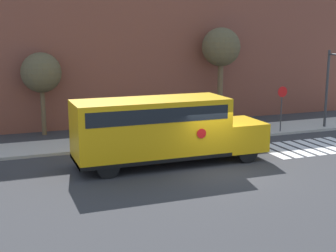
% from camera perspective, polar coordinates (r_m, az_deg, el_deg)
% --- Properties ---
extents(ground_plane, '(60.00, 60.00, 0.00)m').
position_cam_1_polar(ground_plane, '(21.10, 5.92, -5.37)').
color(ground_plane, '#333335').
extents(sidewalk_strip, '(44.00, 3.00, 0.15)m').
position_cam_1_polar(sidewalk_strip, '(26.84, -0.28, -1.44)').
color(sidewalk_strip, '#B2ADA3').
rests_on(sidewalk_strip, ground).
extents(building_backdrop, '(32.00, 4.00, 8.52)m').
position_cam_1_polar(building_backdrop, '(32.37, -4.35, 8.26)').
color(building_backdrop, brown).
rests_on(building_backdrop, ground).
extents(crosswalk_stripes, '(5.40, 3.20, 0.01)m').
position_cam_1_polar(crosswalk_stripes, '(26.12, 16.83, -2.48)').
color(crosswalk_stripes, white).
rests_on(crosswalk_stripes, ground).
extents(school_bus, '(9.03, 2.57, 3.10)m').
position_cam_1_polar(school_bus, '(21.38, -0.87, -0.23)').
color(school_bus, '#EAA80F').
rests_on(school_bus, ground).
extents(stop_sign, '(0.63, 0.10, 2.87)m').
position_cam_1_polar(stop_sign, '(28.69, 13.69, 2.68)').
color(stop_sign, '#38383A').
rests_on(stop_sign, ground).
extents(tree_near_sidewalk, '(2.52, 2.52, 6.32)m').
position_cam_1_polar(tree_near_sidewalk, '(31.09, 6.48, 9.36)').
color(tree_near_sidewalk, brown).
rests_on(tree_near_sidewalk, ground).
extents(tree_far_sidewalk, '(2.35, 2.35, 4.89)m').
position_cam_1_polar(tree_far_sidewalk, '(28.34, -15.20, 6.24)').
color(tree_far_sidewalk, brown).
rests_on(tree_far_sidewalk, ground).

